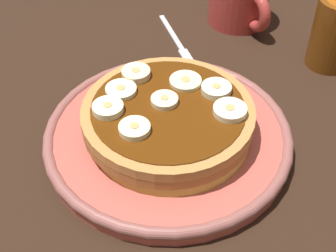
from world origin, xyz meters
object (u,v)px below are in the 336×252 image
(pancake_stack, at_px, (169,119))
(banana_slice_3, at_px, (185,82))
(plate, at_px, (168,135))
(banana_slice_7, at_px, (135,129))
(banana_slice_1, at_px, (230,111))
(banana_slice_0, at_px, (164,101))
(syrup_bottle, at_px, (336,26))
(banana_slice_4, at_px, (108,109))
(fork, at_px, (177,41))
(banana_slice_5, at_px, (218,92))
(banana_slice_2, at_px, (121,90))
(banana_slice_6, at_px, (136,74))

(pancake_stack, bearing_deg, banana_slice_3, 130.79)
(plate, bearing_deg, banana_slice_7, -68.78)
(pancake_stack, distance_m, banana_slice_3, 0.05)
(plate, distance_m, banana_slice_1, 0.08)
(banana_slice_0, bearing_deg, syrup_bottle, 97.54)
(plate, distance_m, pancake_stack, 0.02)
(plate, bearing_deg, banana_slice_3, 128.78)
(pancake_stack, bearing_deg, syrup_bottle, 99.64)
(banana_slice_4, xyz_separation_m, fork, (-0.15, 0.16, -0.05))
(banana_slice_1, height_order, banana_slice_7, same)
(banana_slice_4, relative_size, fork, 0.25)
(banana_slice_5, height_order, banana_slice_7, same)
(plate, xyz_separation_m, banana_slice_4, (-0.02, -0.06, 0.04))
(banana_slice_2, relative_size, banana_slice_6, 1.05)
(syrup_bottle, bearing_deg, banana_slice_7, -78.77)
(plate, xyz_separation_m, banana_slice_7, (0.02, -0.04, 0.04))
(plate, relative_size, banana_slice_4, 8.35)
(banana_slice_5, bearing_deg, banana_slice_6, -135.30)
(banana_slice_6, height_order, fork, banana_slice_6)
(banana_slice_5, height_order, syrup_bottle, syrup_bottle)
(banana_slice_2, height_order, banana_slice_7, banana_slice_7)
(plate, xyz_separation_m, banana_slice_0, (-0.01, -0.00, 0.04))
(banana_slice_0, bearing_deg, plate, 2.79)
(banana_slice_6, distance_m, fork, 0.16)
(banana_slice_0, height_order, banana_slice_5, banana_slice_5)
(plate, height_order, banana_slice_7, banana_slice_7)
(banana_slice_1, height_order, fork, banana_slice_1)
(banana_slice_2, distance_m, fork, 0.19)
(banana_slice_5, relative_size, fork, 0.25)
(pancake_stack, relative_size, banana_slice_7, 5.81)
(banana_slice_6, bearing_deg, banana_slice_7, -24.10)
(plate, height_order, fork, plate)
(banana_slice_3, bearing_deg, pancake_stack, -49.21)
(banana_slice_3, distance_m, banana_slice_7, 0.09)
(banana_slice_3, distance_m, syrup_bottle, 0.22)
(fork, bearing_deg, banana_slice_6, -44.27)
(banana_slice_1, bearing_deg, pancake_stack, -123.80)
(banana_slice_7, bearing_deg, banana_slice_1, 79.49)
(pancake_stack, distance_m, banana_slice_2, 0.06)
(plate, xyz_separation_m, banana_slice_5, (0.00, 0.06, 0.04))
(plate, bearing_deg, pancake_stack, 50.46)
(banana_slice_3, distance_m, banana_slice_4, 0.09)
(banana_slice_7, bearing_deg, banana_slice_4, -161.63)
(banana_slice_1, distance_m, banana_slice_6, 0.12)
(banana_slice_6, bearing_deg, banana_slice_1, 32.13)
(banana_slice_0, bearing_deg, banana_slice_5, 77.68)
(banana_slice_2, distance_m, banana_slice_4, 0.03)
(pancake_stack, xyz_separation_m, banana_slice_5, (0.00, 0.06, 0.02))
(banana_slice_5, distance_m, fork, 0.19)
(banana_slice_3, relative_size, banana_slice_5, 1.08)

